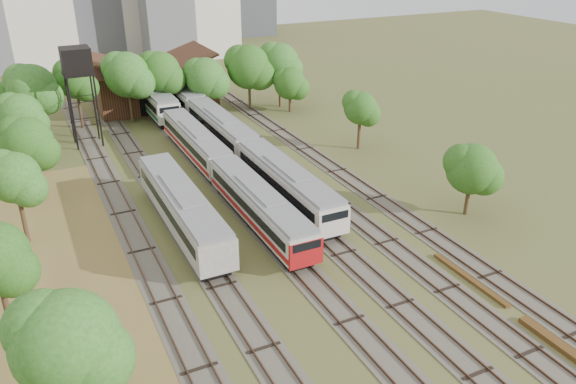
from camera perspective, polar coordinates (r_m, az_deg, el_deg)
ground at (r=36.08m, az=11.77°, el=-14.64°), size 240.00×240.00×0.00m
dry_grass_patch at (r=37.00m, az=-20.56°, el=-14.73°), size 14.00×60.00×0.04m
tracks at (r=54.43m, az=-4.71°, el=0.28°), size 24.60×80.00×0.19m
railcar_red_set at (r=54.46m, az=-6.58°, el=2.18°), size 2.70×34.58×3.33m
railcar_green_set at (r=65.95m, az=-6.80°, el=6.36°), size 2.85×52.08×3.52m
railcar_rear at (r=79.33m, az=-13.45°, el=9.11°), size 2.98×16.08×3.68m
old_grey_coach at (r=46.99m, az=-10.69°, el=-1.63°), size 2.97×18.00×3.67m
water_tower at (r=67.71m, az=-20.69°, el=12.12°), size 3.24×3.24×11.21m
rail_pile_far at (r=42.63m, az=17.98°, el=-8.40°), size 0.46×7.33×0.24m
maintenance_shed at (r=83.47m, az=-13.57°, el=10.56°), size 16.45×11.55×7.58m
tree_band_left at (r=47.38m, az=-25.46°, el=0.97°), size 7.36×63.17×8.13m
tree_band_far at (r=75.50m, az=-11.88°, el=11.65°), size 37.17×8.09×9.11m
tree_band_right at (r=63.02m, az=7.47°, el=7.74°), size 4.58×39.17×6.69m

